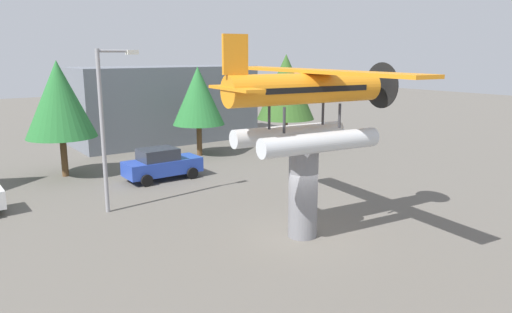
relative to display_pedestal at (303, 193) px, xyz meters
name	(u,v)px	position (x,y,z in m)	size (l,w,h in m)	color
ground_plane	(302,236)	(0.00, 0.00, -1.72)	(140.00, 140.00, 0.00)	#605B54
display_pedestal	(303,193)	(0.00, 0.00, 0.00)	(1.10, 1.10, 3.45)	slate
floatplane_monument	(308,102)	(0.13, -0.02, 3.39)	(7.04, 10.46, 4.00)	silver
car_mid_blue	(162,164)	(-0.68, 10.92, -0.84)	(4.20, 2.02, 1.76)	#2847B7
streetlight_primary	(107,118)	(-4.82, 7.18, 2.41)	(1.84, 0.28, 7.03)	gray
storefront_building	(165,104)	(4.86, 22.00, 1.20)	(14.05, 5.82, 5.86)	slate
tree_east	(59,99)	(-4.82, 14.81, 2.63)	(3.82, 3.82, 6.50)	brown
tree_center_back	(198,96)	(4.17, 15.29, 2.33)	(3.48, 3.48, 6.01)	brown
tree_far_east	(286,87)	(10.96, 14.33, 2.72)	(4.25, 4.25, 6.81)	brown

